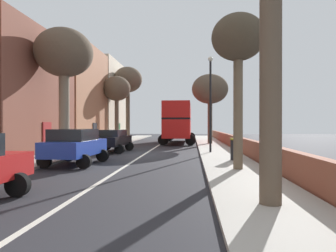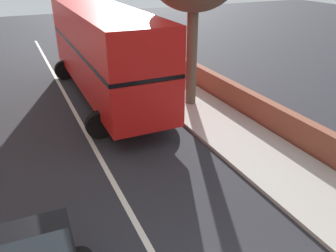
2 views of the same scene
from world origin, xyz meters
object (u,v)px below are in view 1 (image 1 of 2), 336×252
at_px(street_tree_right_1, 210,90).
at_px(lamppost_right, 210,96).
at_px(parked_car_blue_left_2, 75,145).
at_px(litter_bin_right, 236,149).
at_px(street_tree_left_0, 128,81).
at_px(street_tree_left_2, 64,56).
at_px(street_tree_right_3, 238,42).
at_px(parked_car_black_left_1, 112,139).
at_px(double_decker_bus, 179,121).
at_px(street_tree_left_6, 117,90).

distance_m(street_tree_right_1, lamppost_right, 9.35).
relative_size(parked_car_blue_left_2, lamppost_right, 0.64).
xyz_separation_m(street_tree_right_1, litter_bin_right, (0.46, -13.52, -4.64)).
bearing_deg(street_tree_left_0, street_tree_left_2, -89.64).
xyz_separation_m(street_tree_left_2, lamppost_right, (9.09, 1.94, -2.38)).
xyz_separation_m(parked_car_blue_left_2, street_tree_right_3, (7.45, -1.47, 4.31)).
distance_m(street_tree_right_1, street_tree_right_3, 16.51).
xyz_separation_m(parked_car_blue_left_2, litter_bin_right, (7.80, 1.51, -0.28)).
bearing_deg(parked_car_black_left_1, double_decker_bus, 68.75).
bearing_deg(street_tree_left_6, street_tree_left_0, 84.51).
bearing_deg(street_tree_right_1, street_tree_left_0, 142.34).
xyz_separation_m(street_tree_left_2, street_tree_right_3, (9.75, -5.36, -0.90)).
relative_size(parked_car_black_left_1, street_tree_left_6, 0.60).
height_order(double_decker_bus, lamppost_right, lamppost_right).
bearing_deg(parked_car_blue_left_2, street_tree_left_0, 96.10).
bearing_deg(parked_car_blue_left_2, street_tree_left_6, 98.57).
relative_size(street_tree_left_0, street_tree_right_3, 1.43).
bearing_deg(parked_car_blue_left_2, street_tree_right_1, 63.96).
relative_size(parked_car_blue_left_2, street_tree_right_1, 0.60).
xyz_separation_m(double_decker_bus, street_tree_left_6, (-7.00, 1.15, 3.49)).
relative_size(street_tree_right_1, street_tree_right_3, 1.06).
height_order(double_decker_bus, street_tree_right_1, street_tree_right_1).
relative_size(parked_car_black_left_1, street_tree_left_0, 0.48).
bearing_deg(parked_car_blue_left_2, street_tree_left_2, 120.55).
height_order(street_tree_left_0, street_tree_left_2, street_tree_left_0).
xyz_separation_m(street_tree_left_6, lamppost_right, (9.60, -12.73, -2.04)).
bearing_deg(street_tree_right_1, street_tree_right_3, -89.62).
distance_m(parked_car_blue_left_2, litter_bin_right, 7.95).
xyz_separation_m(street_tree_right_3, street_tree_left_6, (-10.25, 20.03, 0.56)).
height_order(street_tree_left_0, street_tree_right_1, street_tree_left_0).
bearing_deg(street_tree_left_2, parked_car_blue_left_2, -59.45).
relative_size(street_tree_left_0, street_tree_left_2, 1.17).
distance_m(parked_car_black_left_1, street_tree_left_6, 13.24).
bearing_deg(street_tree_right_3, lamppost_right, 95.11).
relative_size(street_tree_left_6, litter_bin_right, 6.43).
bearing_deg(litter_bin_right, street_tree_right_3, -96.61).
height_order(parked_car_blue_left_2, street_tree_left_6, street_tree_left_6).
bearing_deg(parked_car_blue_left_2, double_decker_bus, 76.43).
bearing_deg(street_tree_right_3, double_decker_bus, 99.78).
relative_size(street_tree_left_2, street_tree_right_3, 1.22).
bearing_deg(double_decker_bus, street_tree_right_1, -37.06).
bearing_deg(litter_bin_right, parked_car_black_left_1, 146.91).
bearing_deg(parked_car_black_left_1, lamppost_right, -6.48).
height_order(parked_car_blue_left_2, street_tree_right_1, street_tree_right_1).
xyz_separation_m(parked_car_black_left_1, street_tree_left_0, (-2.41, 15.96, 6.50)).
relative_size(parked_car_blue_left_2, litter_bin_right, 3.61).
bearing_deg(street_tree_right_1, double_decker_bus, 142.94).
height_order(double_decker_bus, street_tree_left_2, street_tree_left_2).
bearing_deg(parked_car_black_left_1, street_tree_left_2, -130.16).
bearing_deg(lamppost_right, street_tree_right_1, 86.63).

